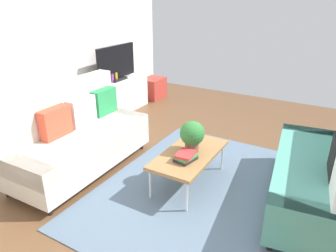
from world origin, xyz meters
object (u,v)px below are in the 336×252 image
(tv, at_px, (116,63))
(bottle_0, at_px, (109,79))
(couch_green, at_px, (325,172))
(coffee_table, at_px, (189,155))
(storage_trunk, at_px, (153,88))
(table_book_0, at_px, (186,159))
(vase_0, at_px, (93,83))
(vase_1, at_px, (98,80))
(bottle_1, at_px, (112,78))
(bottle_2, at_px, (116,77))
(potted_plant, at_px, (192,135))
(tv_console, at_px, (118,96))
(couch_beige, at_px, (77,137))

(tv, distance_m, bottle_0, 0.36)
(couch_green, bearing_deg, coffee_table, 94.24)
(storage_trunk, xyz_separation_m, table_book_0, (-2.83, -2.26, 0.22))
(vase_0, relative_size, vase_1, 0.79)
(couch_green, bearing_deg, vase_0, 72.53)
(coffee_table, relative_size, vase_1, 6.36)
(couch_green, distance_m, bottle_1, 3.86)
(vase_0, height_order, bottle_2, bottle_2)
(bottle_1, bearing_deg, storage_trunk, -2.69)
(tv, distance_m, vase_1, 0.50)
(potted_plant, height_order, table_book_0, potted_plant)
(coffee_table, xyz_separation_m, bottle_2, (1.48, 2.28, 0.33))
(bottle_1, bearing_deg, vase_0, 167.46)
(tv, relative_size, bottle_1, 6.51)
(bottle_1, distance_m, bottle_2, 0.11)
(tv_console, xyz_separation_m, table_book_0, (-1.73, -2.36, 0.12))
(table_book_0, height_order, bottle_0, bottle_0)
(potted_plant, bearing_deg, bottle_2, 57.85)
(couch_beige, distance_m, vase_1, 1.79)
(bottle_0, bearing_deg, vase_0, 163.73)
(tv_console, bearing_deg, tv, -90.00)
(bottle_1, bearing_deg, coffee_table, -121.09)
(storage_trunk, bearing_deg, tv_console, 174.81)
(vase_1, bearing_deg, coffee_table, -115.14)
(bottle_0, bearing_deg, storage_trunk, -2.50)
(couch_green, bearing_deg, couch_beige, 96.10)
(couch_green, bearing_deg, bottle_2, 64.77)
(tv, relative_size, vase_1, 5.78)
(potted_plant, relative_size, table_book_0, 1.57)
(storage_trunk, bearing_deg, couch_green, -122.92)
(tv, bearing_deg, couch_beige, -155.74)
(bottle_1, bearing_deg, vase_1, 161.06)
(potted_plant, xyz_separation_m, bottle_0, (1.22, 2.28, 0.09))
(bottle_0, bearing_deg, bottle_1, 0.00)
(bottle_0, height_order, bottle_1, bottle_0)
(couch_beige, xyz_separation_m, vase_0, (1.36, 0.94, 0.26))
(tv, xyz_separation_m, bottle_2, (-0.06, -0.02, -0.23))
(vase_0, relative_size, bottle_0, 0.87)
(table_book_0, bearing_deg, storage_trunk, 38.59)
(vase_1, xyz_separation_m, bottle_1, (0.26, -0.09, -0.01))
(couch_beige, bearing_deg, potted_plant, 105.94)
(bottle_0, bearing_deg, potted_plant, -118.23)
(vase_1, xyz_separation_m, bottle_0, (0.17, -0.09, -0.01))
(coffee_table, xyz_separation_m, storage_trunk, (2.65, 2.22, -0.17))
(vase_0, xyz_separation_m, vase_1, (0.14, 0.00, 0.02))
(couch_beige, height_order, vase_0, couch_beige)
(couch_green, xyz_separation_m, coffee_table, (-0.29, 1.42, -0.05))
(potted_plant, distance_m, bottle_1, 2.64)
(coffee_table, distance_m, potted_plant, 0.24)
(bottle_0, bearing_deg, bottle_2, 0.00)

